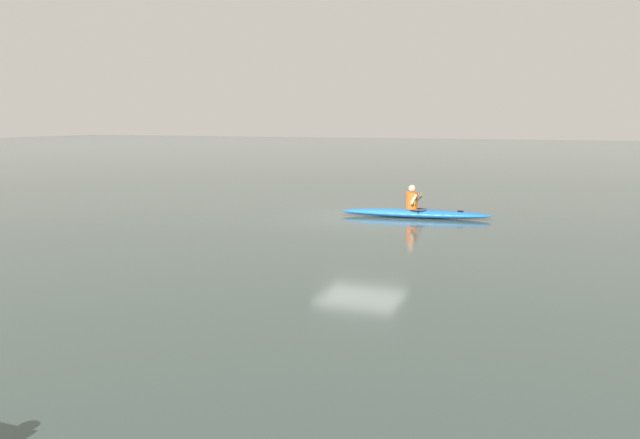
# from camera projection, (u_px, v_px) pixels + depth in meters

# --- Properties ---
(ground_plane) EXTENTS (160.00, 160.00, 0.00)m
(ground_plane) POSITION_uv_depth(u_px,v_px,m) (362.00, 218.00, 18.92)
(ground_plane) COLOR #384742
(kayak) EXTENTS (4.55, 1.21, 0.25)m
(kayak) POSITION_uv_depth(u_px,v_px,m) (415.00, 213.00, 18.99)
(kayak) COLOR #1959A5
(kayak) RESTS_ON ground
(kayaker) EXTENTS (0.54, 2.35, 0.73)m
(kayaker) POSITION_uv_depth(u_px,v_px,m) (413.00, 199.00, 18.94)
(kayaker) COLOR #E04C14
(kayaker) RESTS_ON kayak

